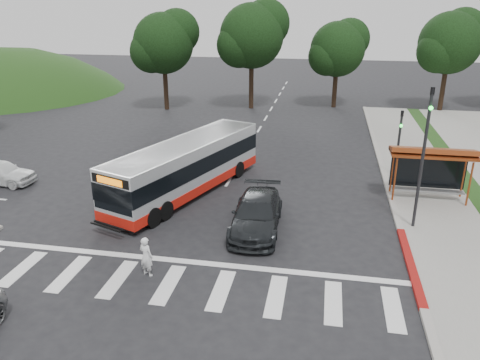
# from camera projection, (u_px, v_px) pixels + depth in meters

# --- Properties ---
(ground) EXTENTS (140.00, 140.00, 0.00)m
(ground) POSITION_uv_depth(u_px,v_px,m) (203.00, 225.00, 21.88)
(ground) COLOR black
(ground) RESTS_ON ground
(sidewalk_east) EXTENTS (4.00, 40.00, 0.12)m
(sidewalk_east) POSITION_uv_depth(u_px,v_px,m) (420.00, 180.00, 27.31)
(sidewalk_east) COLOR gray
(sidewalk_east) RESTS_ON ground
(curb_east) EXTENTS (0.30, 40.00, 0.15)m
(curb_east) POSITION_uv_depth(u_px,v_px,m) (385.00, 177.00, 27.65)
(curb_east) COLOR #9E9991
(curb_east) RESTS_ON ground
(curb_east_red) EXTENTS (0.32, 6.00, 0.15)m
(curb_east_red) POSITION_uv_depth(u_px,v_px,m) (411.00, 264.00, 18.47)
(curb_east_red) COLOR maroon
(curb_east_red) RESTS_ON ground
(hillside_nw) EXTENTS (44.00, 44.00, 10.00)m
(hillside_nw) POSITION_uv_depth(u_px,v_px,m) (5.00, 91.00, 54.94)
(hillside_nw) COLOR #1B3A12
(hillside_nw) RESTS_ON ground
(crosswalk_ladder) EXTENTS (18.00, 2.60, 0.01)m
(crosswalk_ladder) POSITION_uv_depth(u_px,v_px,m) (168.00, 284.00, 17.28)
(crosswalk_ladder) COLOR silver
(crosswalk_ladder) RESTS_ON ground
(bus_shelter) EXTENTS (4.20, 1.60, 2.86)m
(bus_shelter) POSITION_uv_depth(u_px,v_px,m) (432.00, 157.00, 23.87)
(bus_shelter) COLOR #8F3B17
(bus_shelter) RESTS_ON sidewalk_east
(traffic_signal_ne_tall) EXTENTS (0.18, 0.37, 6.50)m
(traffic_signal_ne_tall) POSITION_uv_depth(u_px,v_px,m) (424.00, 148.00, 20.22)
(traffic_signal_ne_tall) COLOR black
(traffic_signal_ne_tall) RESTS_ON ground
(traffic_signal_ne_short) EXTENTS (0.18, 0.37, 4.00)m
(traffic_signal_ne_short) POSITION_uv_depth(u_px,v_px,m) (399.00, 136.00, 27.14)
(traffic_signal_ne_short) COLOR black
(traffic_signal_ne_short) RESTS_ON ground
(tree_ne_a) EXTENTS (6.16, 5.74, 9.30)m
(tree_ne_a) POSITION_uv_depth(u_px,v_px,m) (451.00, 42.00, 42.62)
(tree_ne_a) COLOR black
(tree_ne_a) RESTS_ON parking_lot
(tree_north_a) EXTENTS (6.60, 6.15, 10.17)m
(tree_north_a) POSITION_uv_depth(u_px,v_px,m) (253.00, 35.00, 43.69)
(tree_north_a) COLOR black
(tree_north_a) RESTS_ON ground
(tree_north_b) EXTENTS (5.72, 5.33, 8.43)m
(tree_north_b) POSITION_uv_depth(u_px,v_px,m) (338.00, 48.00, 44.59)
(tree_north_b) COLOR black
(tree_north_b) RESTS_ON ground
(tree_north_c) EXTENTS (6.16, 5.74, 9.30)m
(tree_north_c) POSITION_uv_depth(u_px,v_px,m) (164.00, 42.00, 43.45)
(tree_north_c) COLOR black
(tree_north_c) RESTS_ON ground
(transit_bus) EXTENTS (6.00, 11.16, 2.84)m
(transit_bus) POSITION_uv_depth(u_px,v_px,m) (187.00, 168.00, 25.13)
(transit_bus) COLOR silver
(transit_bus) RESTS_ON ground
(pedestrian) EXTENTS (0.69, 0.57, 1.60)m
(pedestrian) POSITION_uv_depth(u_px,v_px,m) (146.00, 256.00, 17.61)
(pedestrian) COLOR white
(pedestrian) RESTS_ON ground
(dark_sedan) EXTENTS (2.30, 5.30, 1.52)m
(dark_sedan) POSITION_uv_depth(u_px,v_px,m) (257.00, 214.00, 21.24)
(dark_sedan) COLOR black
(dark_sedan) RESTS_ON ground
(west_car_white) EXTENTS (4.11, 1.81, 1.37)m
(west_car_white) POSITION_uv_depth(u_px,v_px,m) (0.00, 172.00, 26.69)
(west_car_white) COLOR silver
(west_car_white) RESTS_ON ground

